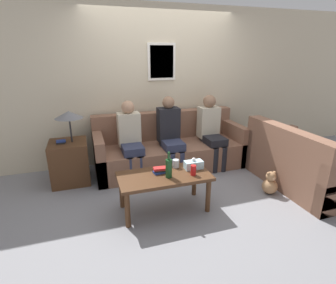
% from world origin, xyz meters
% --- Properties ---
extents(ground_plane, '(16.00, 16.00, 0.00)m').
position_xyz_m(ground_plane, '(0.00, 0.00, 0.00)').
color(ground_plane, gray).
extents(wall_back, '(9.00, 0.08, 2.60)m').
position_xyz_m(wall_back, '(0.00, 1.00, 1.30)').
color(wall_back, beige).
rests_on(wall_back, ground_plane).
extents(couch_main, '(2.45, 0.89, 0.89)m').
position_xyz_m(couch_main, '(0.00, 0.54, 0.30)').
color(couch_main, brown).
rests_on(couch_main, ground_plane).
extents(couch_side, '(0.89, 1.56, 0.89)m').
position_xyz_m(couch_side, '(1.57, -0.70, 0.31)').
color(couch_side, brown).
rests_on(couch_side, ground_plane).
extents(coffee_table, '(1.10, 0.54, 0.47)m').
position_xyz_m(coffee_table, '(-0.48, -0.69, 0.40)').
color(coffee_table, '#4C2D19').
rests_on(coffee_table, ground_plane).
extents(side_table_with_lamp, '(0.53, 0.53, 1.08)m').
position_xyz_m(side_table_with_lamp, '(-1.58, 0.45, 0.37)').
color(side_table_with_lamp, '#4C2D19').
rests_on(side_table_with_lamp, ground_plane).
extents(wine_bottle, '(0.08, 0.08, 0.31)m').
position_xyz_m(wine_bottle, '(-0.44, -0.77, 0.59)').
color(wine_bottle, '#19421E').
rests_on(wine_bottle, coffee_table).
extents(drinking_glass, '(0.08, 0.08, 0.10)m').
position_xyz_m(drinking_glass, '(-0.27, -0.53, 0.52)').
color(drinking_glass, silver).
rests_on(drinking_glass, coffee_table).
extents(book_stack, '(0.17, 0.12, 0.07)m').
position_xyz_m(book_stack, '(-0.51, -0.63, 0.50)').
color(book_stack, navy).
rests_on(book_stack, coffee_table).
extents(soda_can, '(0.07, 0.07, 0.12)m').
position_xyz_m(soda_can, '(-0.15, -0.80, 0.53)').
color(soda_can, red).
rests_on(soda_can, coffee_table).
extents(tissue_box, '(0.23, 0.12, 0.14)m').
position_xyz_m(tissue_box, '(-0.07, -0.64, 0.52)').
color(tissue_box, silver).
rests_on(tissue_box, coffee_table).
extents(person_left, '(0.34, 0.58, 1.17)m').
position_xyz_m(person_left, '(-0.68, 0.39, 0.63)').
color(person_left, '#2D334C').
rests_on(person_left, ground_plane).
extents(person_middle, '(0.34, 0.58, 1.20)m').
position_xyz_m(person_middle, '(-0.04, 0.38, 0.64)').
color(person_middle, '#2D334C').
rests_on(person_middle, ground_plane).
extents(person_right, '(0.34, 0.61, 1.19)m').
position_xyz_m(person_right, '(0.69, 0.39, 0.64)').
color(person_right, black).
rests_on(person_right, ground_plane).
extents(teddy_bear, '(0.21, 0.21, 0.33)m').
position_xyz_m(teddy_bear, '(1.02, -0.78, 0.14)').
color(teddy_bear, '#A87A51').
rests_on(teddy_bear, ground_plane).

